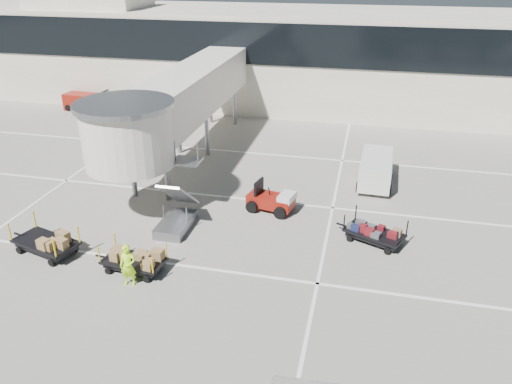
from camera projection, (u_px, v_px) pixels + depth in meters
ground at (164, 293)px, 20.15m from camera, size 140.00×140.00×0.00m
lane_markings at (216, 193)px, 28.48m from camera, size 40.00×30.00×0.02m
terminal at (286, 56)px, 44.75m from camera, size 64.00×12.11×15.20m
jet_bridge at (175, 103)px, 29.88m from camera, size 5.70×20.40×6.03m
baggage_tug at (272, 200)px, 26.36m from camera, size 2.64×2.00×1.61m
suitcase_cart at (376, 234)px, 23.44m from camera, size 3.35×2.33×1.31m
box_cart_near at (135, 261)px, 21.30m from camera, size 3.33×1.60×1.28m
box_cart_far at (44, 242)px, 22.67m from camera, size 3.78×2.27×1.45m
ground_worker at (128, 266)px, 20.24m from camera, size 0.71×0.49×1.88m
minivan at (376, 167)px, 29.44m from camera, size 2.06×4.43×1.65m
belt_loader at (86, 102)px, 43.30m from camera, size 4.00×1.83×1.88m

